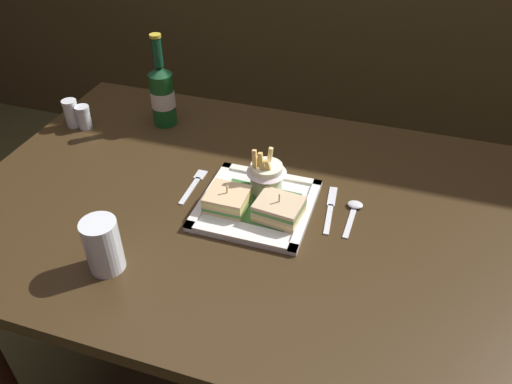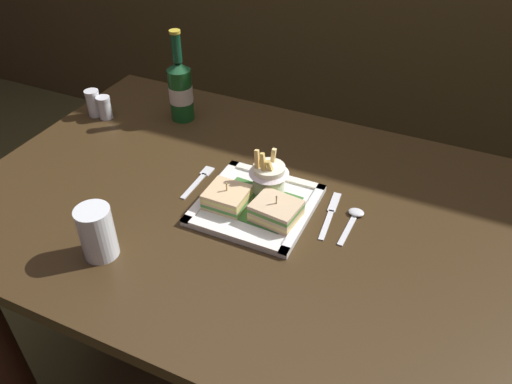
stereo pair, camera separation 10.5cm
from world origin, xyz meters
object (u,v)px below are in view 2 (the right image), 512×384
Objects in this scene: sandwich_half_left at (227,197)px; sandwich_half_right at (276,211)px; spoon at (354,217)px; knife at (330,214)px; beer_bottle at (180,89)px; water_glass at (98,235)px; salt_shaker at (94,105)px; fries_cup at (269,174)px; pepper_shaker at (105,109)px; square_plate at (256,205)px; dining_table at (256,251)px; fork at (199,180)px.

sandwich_half_left is 0.85× the size of sandwich_half_right.
knife is at bearing -173.90° from spoon.
beer_bottle is at bearing 134.67° from sandwich_half_left.
water_glass is 0.58m from salt_shaker.
knife is at bearing 18.74° from sandwich_half_left.
sandwich_half_left is 0.80× the size of fries_cup.
pepper_shaker is (-0.72, 0.14, 0.03)m from knife.
beer_bottle is at bearing 148.83° from fries_cup.
salt_shaker reaches higher than pepper_shaker.
sandwich_half_left is at bearing 55.22° from water_glass.
pepper_shaker is at bearing 170.22° from spoon.
beer_bottle is 2.26× the size of water_glass.
sandwich_half_left is at bearing -155.55° from square_plate.
beer_bottle is 0.26m from salt_shaker.
pepper_shaker is at bearing 162.31° from dining_table.
water_glass is at bearing -75.79° from beer_bottle.
salt_shaker is at bearing 167.95° from fries_cup.
spoon is (0.15, 0.08, -0.03)m from sandwich_half_right.
beer_bottle is (-0.30, 0.30, 0.06)m from sandwich_half_left.
sandwich_half_left is 0.11m from fries_cup.
sandwich_half_left is 0.63× the size of fork.
square_plate is 2.18× the size of water_glass.
water_glass is (-0.28, -0.24, 0.02)m from sandwich_half_right.
fries_cup is at bearing 54.49° from water_glass.
spoon reaches higher than fork.
beer_bottle reaches higher than sandwich_half_right.
sandwich_half_left reaches higher than square_plate.
fries_cup is at bearing -12.83° from pepper_shaker.
knife is at bearing 39.06° from water_glass.
square_plate is 3.20× the size of salt_shaker.
dining_table is 0.64m from salt_shaker.
salt_shaker is (-0.24, -0.09, -0.06)m from beer_bottle.
knife is (0.16, 0.05, -0.01)m from square_plate.
dining_table is 5.41× the size of square_plate.
fries_cup reaches higher than sandwich_half_right.
salt_shaker is 0.04m from pepper_shaker.
water_glass is at bearing -49.98° from salt_shaker.
knife is (0.15, -0.01, -0.06)m from fries_cup.
dining_table is 20.40× the size of pepper_shaker.
dining_table is 11.95× the size of fries_cup.
salt_shaker reaches higher than dining_table.
sandwich_half_right is 0.69m from salt_shaker.
sandwich_half_left is 0.23m from knife.
dining_table is 17.28× the size of salt_shaker.
knife is (0.38, 0.31, -0.05)m from water_glass.
water_glass is 1.73× the size of pepper_shaker.
fork is (0.19, -0.25, -0.09)m from beer_bottle.
spoon is (0.22, 0.04, 0.15)m from dining_table.
pepper_shaker is at bearing 127.07° from water_glass.
water_glass is 0.88× the size of spoon.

